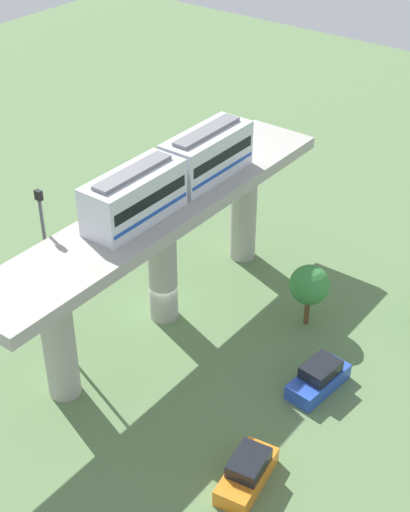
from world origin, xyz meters
name	(u,v)px	position (x,y,z in m)	size (l,w,h in m)	color
ground_plane	(164,315)	(0.00, 0.00, 0.00)	(120.00, 120.00, 0.00)	#5B7A4C
viaduct	(161,235)	(0.00, 0.00, 6.38)	(5.20, 28.00, 8.58)	#A8A59E
train	(172,174)	(0.00, 1.23, 10.11)	(2.64, 13.55, 3.24)	silver
parked_car_blue	(319,378)	(11.71, 0.23, 0.74)	(2.22, 4.36, 1.76)	#284CB7
parked_car_orange	(247,472)	(12.34, -8.10, 0.74)	(2.45, 4.44, 1.76)	orange
tree_near_viaduct	(309,285)	(7.97, 5.08, 3.07)	(2.61, 2.61, 4.41)	brown
signal_post	(48,265)	(-3.40, -6.37, 6.12)	(0.44, 0.28, 11.18)	#4C4C51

